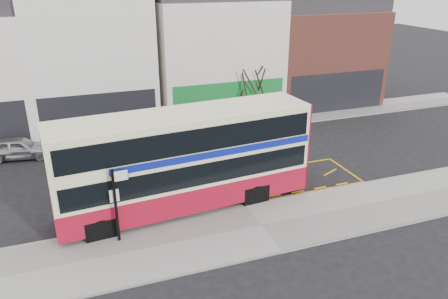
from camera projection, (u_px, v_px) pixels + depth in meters
name	position (u px, v px, depth m)	size (l,w,h in m)	color
ground	(242.00, 204.00, 21.14)	(120.00, 120.00, 0.00)	black
pavement	(261.00, 226.00, 19.12)	(40.00, 4.00, 0.15)	#999691
kerb	(245.00, 206.00, 20.79)	(40.00, 0.15, 0.15)	gray
far_pavement	(183.00, 130.00, 30.68)	(50.00, 3.00, 0.15)	#999691
road_markings	(230.00, 189.00, 22.53)	(14.00, 3.40, 0.01)	orange
terrace_left	(89.00, 50.00, 30.42)	(8.00, 8.01, 11.80)	white
terrace_green_shop	(212.00, 46.00, 33.34)	(9.00, 8.01, 11.30)	white
terrace_right	(314.00, 46.00, 36.35)	(9.00, 8.01, 10.30)	#9E4C3F
double_decker_bus	(185.00, 159.00, 19.92)	(11.96, 3.69, 4.70)	#F5EEBB
bus_stop_post	(117.00, 199.00, 17.33)	(0.80, 0.15, 3.21)	black
car_silver	(19.00, 148.00, 26.01)	(1.55, 3.86, 1.32)	#ADADB1
car_grey	(178.00, 131.00, 28.85)	(1.36, 3.90, 1.29)	#3A3D41
car_white	(277.00, 117.00, 31.22)	(2.11, 5.18, 1.50)	silver
street_tree_right	(253.00, 75.00, 30.57)	(2.49, 2.49, 5.38)	black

